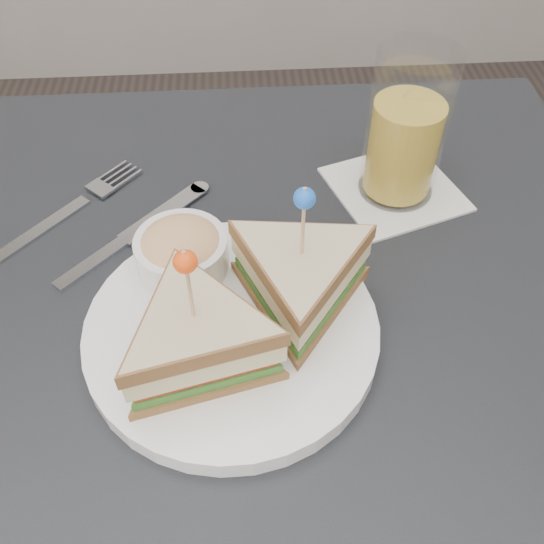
# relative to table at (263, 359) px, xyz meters

# --- Properties ---
(table) EXTENTS (0.80, 0.80, 0.75)m
(table) POSITION_rel_table_xyz_m (0.00, 0.00, 0.00)
(table) COLOR black
(table) RESTS_ON ground
(plate_meal) EXTENTS (0.33, 0.33, 0.16)m
(plate_meal) POSITION_rel_table_xyz_m (-0.02, -0.02, 0.12)
(plate_meal) COLOR white
(plate_meal) RESTS_ON table
(cutlery_fork) EXTENTS (0.16, 0.17, 0.01)m
(cutlery_fork) POSITION_rel_table_xyz_m (-0.20, 0.16, 0.08)
(cutlery_fork) COLOR silver
(cutlery_fork) RESTS_ON table
(cutlery_knife) EXTENTS (0.16, 0.16, 0.01)m
(cutlery_knife) POSITION_rel_table_xyz_m (-0.13, 0.11, 0.08)
(cutlery_knife) COLOR silver
(cutlery_knife) RESTS_ON table
(drink_set) EXTENTS (0.17, 0.17, 0.17)m
(drink_set) POSITION_rel_table_xyz_m (0.16, 0.17, 0.15)
(drink_set) COLOR white
(drink_set) RESTS_ON table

